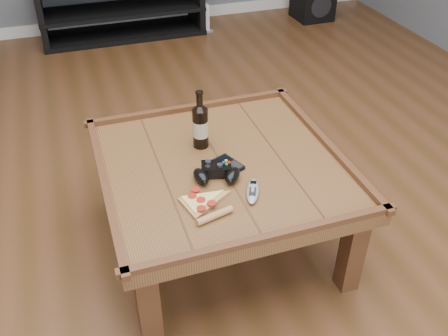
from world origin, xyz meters
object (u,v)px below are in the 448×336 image
object	(u,v)px
beer_bottle	(200,125)
media_console	(122,8)
pizza_slice	(203,204)
subwoofer	(313,1)
coffee_table	(221,175)
game_controller	(217,173)
smartphone	(229,164)
game_console	(202,18)
remote_control	(253,191)

from	to	relation	value
beer_bottle	media_console	bearing A→B (deg)	89.06
media_console	pizza_slice	xyz separation A→B (m)	(-0.15, -2.99, 0.21)
media_console	beer_bottle	distance (m)	2.61
pizza_slice	subwoofer	size ratio (longest dim) A/B	0.87
coffee_table	subwoofer	world-z (taller)	coffee_table
subwoofer	game_controller	bearing A→B (deg)	-125.59
beer_bottle	pizza_slice	distance (m)	0.42
media_console	beer_bottle	size ratio (longest dim) A/B	5.26
game_controller	subwoofer	bearing A→B (deg)	71.43
smartphone	subwoofer	distance (m)	3.19
beer_bottle	smartphone	xyz separation A→B (m)	(0.07, -0.18, -0.10)
media_console	game_console	bearing A→B (deg)	-7.56
media_console	smartphone	size ratio (longest dim) A/B	9.74
media_console	remote_control	size ratio (longest dim) A/B	8.66
media_console	pizza_slice	distance (m)	3.00
game_controller	remote_control	bearing A→B (deg)	-38.08
game_console	remote_control	bearing A→B (deg)	-115.85
game_controller	pizza_slice	xyz separation A→B (m)	(-0.10, -0.15, -0.02)
game_controller	coffee_table	bearing A→B (deg)	76.31
media_console	subwoofer	bearing A→B (deg)	-4.24
pizza_slice	remote_control	world-z (taller)	pizza_slice
remote_control	game_console	xyz separation A→B (m)	(0.65, 2.89, -0.35)
subwoofer	game_console	xyz separation A→B (m)	(-1.09, 0.04, -0.05)
media_console	remote_control	world-z (taller)	media_console
media_console	remote_control	distance (m)	2.99
game_controller	media_console	bearing A→B (deg)	104.52
coffee_table	media_console	size ratio (longest dim) A/B	0.74
smartphone	game_console	bearing A→B (deg)	53.51
pizza_slice	subwoofer	bearing A→B (deg)	42.10
smartphone	subwoofer	xyz separation A→B (m)	(1.76, 2.64, -0.29)
game_controller	game_console	size ratio (longest dim) A/B	0.82
beer_bottle	smartphone	distance (m)	0.22
remote_control	smartphone	bearing A→B (deg)	122.02
coffee_table	remote_control	world-z (taller)	coffee_table
coffee_table	smartphone	bearing A→B (deg)	-44.15
media_console	game_controller	world-z (taller)	game_controller
game_controller	smartphone	distance (m)	0.10
coffee_table	media_console	distance (m)	2.75
beer_bottle	smartphone	world-z (taller)	beer_bottle
media_console	smartphone	bearing A→B (deg)	-89.48
beer_bottle	remote_control	bearing A→B (deg)	-76.27
coffee_table	subwoofer	xyz separation A→B (m)	(1.78, 2.62, -0.23)
coffee_table	pizza_slice	xyz separation A→B (m)	(-0.15, -0.24, 0.07)
pizza_slice	game_console	distance (m)	3.04
coffee_table	beer_bottle	distance (m)	0.23
game_controller	smartphone	bearing A→B (deg)	56.57
media_console	smartphone	xyz separation A→B (m)	(0.03, -2.77, 0.21)
remote_control	game_console	bearing A→B (deg)	101.92
media_console	game_controller	xyz separation A→B (m)	(-0.05, -2.84, 0.23)
subwoofer	remote_control	bearing A→B (deg)	-122.80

